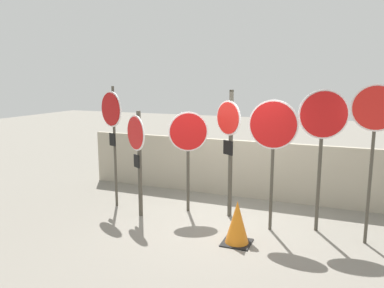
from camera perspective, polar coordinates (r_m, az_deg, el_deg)
The scene contains 10 objects.
ground_plane at distance 7.49m, azimuth 4.56°, elevation -11.60°, with size 40.00×40.00×0.00m, color gray.
fence_back at distance 8.81m, azimuth 7.83°, elevation -3.80°, with size 8.00×0.12×1.34m.
stop_sign_0 at distance 8.05m, azimuth -12.11°, elevation 3.67°, with size 0.69×0.34×2.59m.
stop_sign_1 at distance 7.43m, azimuth -8.35°, elevation -0.38°, with size 0.60×0.41×2.13m.
stop_sign_2 at distance 7.57m, azimuth -0.58°, elevation 0.76°, with size 0.72×0.41×2.10m.
stop_sign_3 at distance 7.32m, azimuth 5.70°, elevation 1.21°, with size 0.58×0.38×2.54m.
stop_sign_4 at distance 6.70m, azimuth 12.24°, elevation 1.63°, with size 0.87×0.11×2.39m.
stop_sign_5 at distance 6.88m, azimuth 19.30°, elevation 2.57°, with size 0.83×0.27×2.57m.
stop_sign_6 at distance 6.62m, azimuth 26.09°, elevation 2.99°, with size 0.75×0.14×2.67m.
traffic_cone_0 at distance 6.44m, azimuth 6.90°, elevation -11.81°, with size 0.48×0.48×0.74m.
Camera 1 is at (2.04, -6.66, 2.74)m, focal length 35.00 mm.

